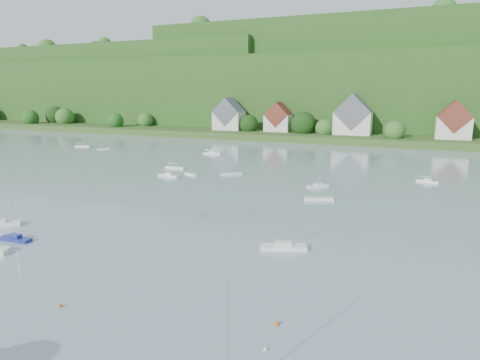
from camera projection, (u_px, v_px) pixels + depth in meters
name	position (u px, v px, depth m)	size (l,w,h in m)	color
far_shore_strip	(345.00, 135.00, 197.48)	(600.00, 60.00, 3.00)	#2B4E1D
forested_ridge	(364.00, 90.00, 254.72)	(620.00, 181.22, 69.89)	#154315
village_building_0	(229.00, 117.00, 204.63)	(14.00, 10.40, 16.00)	beige
village_building_1	(278.00, 119.00, 197.24)	(12.00, 9.36, 14.00)	beige
village_building_2	(353.00, 118.00, 182.92)	(16.00, 11.44, 18.00)	beige
village_building_3	(454.00, 123.00, 166.33)	(13.00, 10.40, 15.50)	beige
near_sailboat_1	(15.00, 238.00, 61.73)	(5.24, 1.79, 6.95)	navy
near_sailboat_3	(283.00, 246.00, 58.29)	(6.75, 4.16, 8.83)	white
mooring_buoy_0	(60.00, 307.00, 42.88)	(0.44, 0.44, 0.44)	#D25F17
mooring_buoy_1	(265.00, 351.00, 35.66)	(0.39, 0.39, 0.39)	silver
mooring_buoy_2	(277.00, 325.00, 39.56)	(0.50, 0.50, 0.50)	#D25F17
mooring_buoy_3	(204.00, 216.00, 73.90)	(0.46, 0.46, 0.46)	#D25F17
far_sailboat_cluster	(343.00, 171.00, 114.31)	(205.77, 69.52, 8.71)	white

